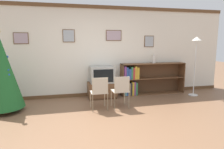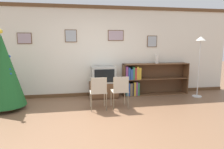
{
  "view_description": "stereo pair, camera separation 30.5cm",
  "coord_description": "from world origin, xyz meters",
  "px_view_note": "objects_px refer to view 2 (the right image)",
  "views": [
    {
      "loc": [
        -0.86,
        -3.68,
        1.64
      ],
      "look_at": [
        0.35,
        1.26,
        0.81
      ],
      "focal_mm": 32.0,
      "sensor_mm": 36.0,
      "label": 1
    },
    {
      "loc": [
        -0.56,
        -3.74,
        1.64
      ],
      "look_at": [
        0.35,
        1.26,
        0.81
      ],
      "focal_mm": 32.0,
      "sensor_mm": 36.0,
      "label": 2
    }
  ],
  "objects_px": {
    "folding_chair_right": "(120,90)",
    "folding_chair_left": "(98,91)",
    "christmas_tree": "(4,71)",
    "tv_console": "(103,90)",
    "television": "(103,74)",
    "vase": "(157,59)",
    "bookshelf": "(144,80)",
    "standing_lamp": "(200,51)"
  },
  "relations": [
    {
      "from": "vase",
      "to": "folding_chair_left",
      "type": "bearing_deg",
      "value": -148.37
    },
    {
      "from": "vase",
      "to": "folding_chair_right",
      "type": "bearing_deg",
      "value": -139.82
    },
    {
      "from": "standing_lamp",
      "to": "tv_console",
      "type": "bearing_deg",
      "value": 171.45
    },
    {
      "from": "christmas_tree",
      "to": "standing_lamp",
      "type": "xyz_separation_m",
      "value": [
        5.29,
        0.22,
        0.42
      ]
    },
    {
      "from": "christmas_tree",
      "to": "vase",
      "type": "distance_m",
      "value": 4.27
    },
    {
      "from": "christmas_tree",
      "to": "tv_console",
      "type": "distance_m",
      "value": 2.67
    },
    {
      "from": "folding_chair_right",
      "to": "bookshelf",
      "type": "relative_size",
      "value": 0.39
    },
    {
      "from": "christmas_tree",
      "to": "vase",
      "type": "xyz_separation_m",
      "value": [
        4.2,
        0.78,
        0.16
      ]
    },
    {
      "from": "tv_console",
      "to": "folding_chair_right",
      "type": "height_order",
      "value": "folding_chair_right"
    },
    {
      "from": "christmas_tree",
      "to": "folding_chair_left",
      "type": "distance_m",
      "value": 2.31
    },
    {
      "from": "christmas_tree",
      "to": "standing_lamp",
      "type": "bearing_deg",
      "value": 2.33
    },
    {
      "from": "bookshelf",
      "to": "folding_chair_left",
      "type": "bearing_deg",
      "value": -143.06
    },
    {
      "from": "tv_console",
      "to": "television",
      "type": "bearing_deg",
      "value": -90.0
    },
    {
      "from": "christmas_tree",
      "to": "television",
      "type": "relative_size",
      "value": 2.79
    },
    {
      "from": "christmas_tree",
      "to": "vase",
      "type": "bearing_deg",
      "value": 10.49
    },
    {
      "from": "folding_chair_right",
      "to": "folding_chair_left",
      "type": "bearing_deg",
      "value": 180.0
    },
    {
      "from": "christmas_tree",
      "to": "folding_chair_right",
      "type": "relative_size",
      "value": 2.36
    },
    {
      "from": "folding_chair_left",
      "to": "bookshelf",
      "type": "height_order",
      "value": "bookshelf"
    },
    {
      "from": "television",
      "to": "bookshelf",
      "type": "xyz_separation_m",
      "value": [
        1.29,
        0.09,
        -0.22
      ]
    },
    {
      "from": "folding_chair_left",
      "to": "folding_chair_right",
      "type": "distance_m",
      "value": 0.54
    },
    {
      "from": "television",
      "to": "vase",
      "type": "bearing_deg",
      "value": 4.75
    },
    {
      "from": "folding_chair_left",
      "to": "vase",
      "type": "relative_size",
      "value": 2.91
    },
    {
      "from": "television",
      "to": "folding_chair_right",
      "type": "distance_m",
      "value": 1.13
    },
    {
      "from": "tv_console",
      "to": "television",
      "type": "height_order",
      "value": "television"
    },
    {
      "from": "vase",
      "to": "standing_lamp",
      "type": "distance_m",
      "value": 1.26
    },
    {
      "from": "vase",
      "to": "television",
      "type": "bearing_deg",
      "value": -175.25
    },
    {
      "from": "tv_console",
      "to": "folding_chair_left",
      "type": "bearing_deg",
      "value": -103.95
    },
    {
      "from": "tv_console",
      "to": "standing_lamp",
      "type": "distance_m",
      "value": 3.06
    },
    {
      "from": "christmas_tree",
      "to": "bookshelf",
      "type": "xyz_separation_m",
      "value": [
        3.77,
        0.73,
        -0.48
      ]
    },
    {
      "from": "folding_chair_left",
      "to": "bookshelf",
      "type": "xyz_separation_m",
      "value": [
        1.56,
        1.17,
        0.01
      ]
    },
    {
      "from": "vase",
      "to": "bookshelf",
      "type": "bearing_deg",
      "value": -173.45
    },
    {
      "from": "folding_chair_left",
      "to": "standing_lamp",
      "type": "relative_size",
      "value": 0.46
    },
    {
      "from": "television",
      "to": "standing_lamp",
      "type": "bearing_deg",
      "value": -8.5
    },
    {
      "from": "christmas_tree",
      "to": "tv_console",
      "type": "relative_size",
      "value": 2.34
    },
    {
      "from": "tv_console",
      "to": "vase",
      "type": "relative_size",
      "value": 2.92
    },
    {
      "from": "television",
      "to": "vase",
      "type": "xyz_separation_m",
      "value": [
        1.71,
        0.14,
        0.43
      ]
    },
    {
      "from": "christmas_tree",
      "to": "vase",
      "type": "height_order",
      "value": "christmas_tree"
    },
    {
      "from": "tv_console",
      "to": "vase",
      "type": "distance_m",
      "value": 1.94
    },
    {
      "from": "tv_console",
      "to": "vase",
      "type": "height_order",
      "value": "vase"
    },
    {
      "from": "tv_console",
      "to": "bookshelf",
      "type": "xyz_separation_m",
      "value": [
        1.29,
        0.09,
        0.25
      ]
    },
    {
      "from": "christmas_tree",
      "to": "television",
      "type": "distance_m",
      "value": 2.58
    },
    {
      "from": "tv_console",
      "to": "folding_chair_left",
      "type": "distance_m",
      "value": 1.14
    }
  ]
}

